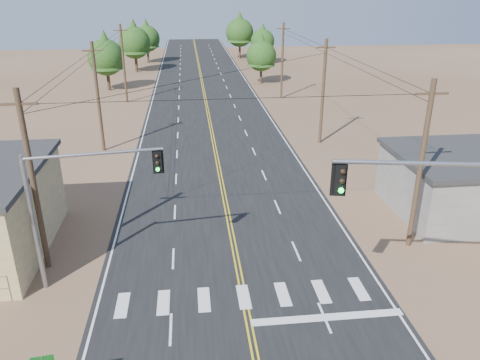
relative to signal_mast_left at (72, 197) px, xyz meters
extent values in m
cube|color=black|center=(8.22, 19.77, -4.96)|extent=(15.00, 200.00, 0.02)
cylinder|color=gray|center=(-3.28, -1.23, -4.22)|extent=(0.06, 0.06, 1.50)
cylinder|color=#4C3826|center=(-2.28, 1.77, 0.03)|extent=(0.30, 0.30, 10.00)
cube|color=#4C3826|center=(-2.28, 1.77, 4.23)|extent=(1.80, 0.12, 0.12)
cylinder|color=#4C3826|center=(-2.28, 21.77, 0.03)|extent=(0.30, 0.30, 10.00)
cube|color=#4C3826|center=(-2.28, 21.77, 4.23)|extent=(1.80, 0.12, 0.12)
cylinder|color=#4C3826|center=(-2.28, 41.77, 0.03)|extent=(0.30, 0.30, 10.00)
cube|color=#4C3826|center=(-2.28, 41.77, 4.23)|extent=(1.80, 0.12, 0.12)
cylinder|color=#4C3826|center=(18.72, 1.77, 0.03)|extent=(0.30, 0.30, 10.00)
cube|color=#4C3826|center=(18.72, 1.77, 4.23)|extent=(1.80, 0.12, 0.12)
cylinder|color=#4C3826|center=(18.72, 21.77, 0.03)|extent=(0.30, 0.30, 10.00)
cube|color=#4C3826|center=(18.72, 21.77, 4.23)|extent=(1.80, 0.12, 0.12)
cylinder|color=#4C3826|center=(18.72, 41.77, 0.03)|extent=(0.30, 0.30, 10.00)
cube|color=#4C3826|center=(18.72, 41.77, 4.23)|extent=(1.80, 0.12, 0.12)
cylinder|color=gray|center=(-1.92, -0.23, -1.48)|extent=(0.24, 0.24, 6.98)
cylinder|color=gray|center=(-1.92, -0.23, 2.01)|extent=(0.18, 0.18, 0.60)
cylinder|color=gray|center=(1.31, 0.16, 2.11)|extent=(6.48, 0.94, 0.16)
cube|color=black|center=(4.24, 0.52, 1.46)|extent=(0.38, 0.34, 1.10)
sphere|color=black|center=(4.22, 0.34, 1.81)|extent=(0.20, 0.20, 0.20)
sphere|color=black|center=(4.22, 0.34, 1.46)|extent=(0.20, 0.20, 0.20)
sphere|color=#0CE533|center=(4.22, 0.34, 1.12)|extent=(0.20, 0.20, 0.20)
cylinder|color=gray|center=(15.05, -5.56, 3.18)|extent=(7.42, 1.51, 0.18)
cube|color=black|center=(11.69, -4.95, 2.43)|extent=(0.46, 0.41, 1.26)
sphere|color=black|center=(11.73, -5.16, 2.83)|extent=(0.23, 0.23, 0.23)
sphere|color=black|center=(11.73, -5.16, 2.43)|extent=(0.23, 0.23, 0.23)
sphere|color=#0CE533|center=(11.73, -5.16, 2.03)|extent=(0.23, 0.23, 0.23)
cube|color=#0C5414|center=(0.42, -8.23, -2.48)|extent=(0.78, 0.13, 0.26)
cylinder|color=#3F2D1E|center=(-5.76, 49.86, -3.41)|extent=(0.49, 0.49, 3.12)
cone|color=#1C4413|center=(-5.76, 49.86, 0.93)|extent=(4.86, 4.86, 5.55)
sphere|color=#1C4413|center=(-5.76, 49.86, -0.20)|extent=(5.21, 5.21, 5.21)
cylinder|color=#3F2D1E|center=(-3.13, 65.68, -3.31)|extent=(0.50, 0.50, 3.32)
cone|color=#1C4413|center=(-3.13, 65.68, 1.30)|extent=(5.16, 5.16, 5.90)
sphere|color=#1C4413|center=(-3.13, 65.68, 0.10)|extent=(5.53, 5.53, 5.53)
cylinder|color=#3F2D1E|center=(-1.77, 76.23, -3.44)|extent=(0.44, 0.44, 3.06)
cone|color=#1C4413|center=(-1.77, 76.23, 0.82)|extent=(4.77, 4.77, 5.45)
sphere|color=#1C4413|center=(-1.77, 76.23, -0.29)|extent=(5.11, 5.11, 5.11)
cylinder|color=#3F2D1E|center=(17.51, 52.37, -3.57)|extent=(0.40, 0.40, 2.81)
cone|color=#1C4413|center=(17.51, 52.37, 0.33)|extent=(4.37, 4.37, 4.99)
sphere|color=#1C4413|center=(17.51, 52.37, -0.68)|extent=(4.68, 4.68, 4.68)
cylinder|color=#3F2D1E|center=(20.95, 72.85, -3.57)|extent=(0.39, 0.39, 2.80)
cone|color=#1C4413|center=(20.95, 72.85, 0.32)|extent=(4.35, 4.35, 4.97)
sphere|color=#1C4413|center=(20.95, 72.85, -0.69)|extent=(4.66, 4.66, 4.66)
cylinder|color=#3F2D1E|center=(17.22, 80.01, -3.23)|extent=(0.43, 0.43, 3.47)
cone|color=#1C4413|center=(17.22, 80.01, 1.59)|extent=(5.40, 5.40, 6.17)
sphere|color=#1C4413|center=(17.22, 80.01, 0.33)|extent=(5.78, 5.78, 5.78)
camera|label=1|loc=(5.86, -21.50, 9.54)|focal=35.00mm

